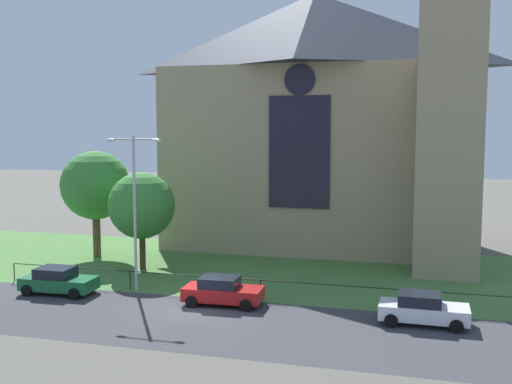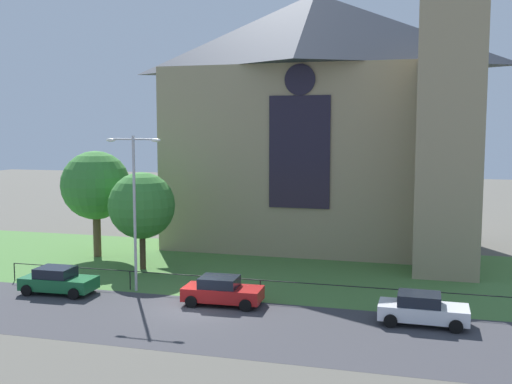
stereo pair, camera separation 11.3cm
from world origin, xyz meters
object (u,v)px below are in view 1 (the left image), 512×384
(streetlamp_near, at_px, (134,194))
(parked_car_red, at_px, (222,291))
(tree_left_near, at_px, (142,206))
(tree_left_far, at_px, (95,186))
(parked_car_white, at_px, (423,309))
(church_building, at_px, (322,117))
(parked_car_green, at_px, (58,281))

(streetlamp_near, relative_size, parked_car_red, 2.11)
(tree_left_near, height_order, parked_car_red, tree_left_near)
(tree_left_near, bearing_deg, tree_left_far, 150.94)
(streetlamp_near, distance_m, parked_car_white, 16.84)
(parked_car_red, bearing_deg, streetlamp_near, 164.81)
(tree_left_near, distance_m, parked_car_white, 19.63)
(parked_car_white, bearing_deg, church_building, 113.99)
(streetlamp_near, xyz_separation_m, parked_car_red, (5.69, -1.32, -4.90))
(tree_left_near, distance_m, parked_car_red, 10.61)
(church_building, relative_size, parked_car_red, 6.10)
(tree_left_near, bearing_deg, parked_car_red, -39.51)
(streetlamp_near, bearing_deg, parked_car_white, -6.68)
(church_building, height_order, parked_car_white, church_building)
(church_building, distance_m, tree_left_near, 16.40)
(tree_left_far, relative_size, tree_left_near, 1.19)
(church_building, xyz_separation_m, parked_car_green, (-12.24, -18.09, -9.53))
(tree_left_far, xyz_separation_m, tree_left_near, (5.01, -2.79, -0.95))
(tree_left_near, height_order, parked_car_white, tree_left_near)
(church_building, height_order, parked_car_green, church_building)
(streetlamp_near, height_order, parked_car_green, streetlamp_near)
(tree_left_far, distance_m, tree_left_near, 5.81)
(church_building, relative_size, streetlamp_near, 2.90)
(tree_left_far, distance_m, parked_car_white, 25.40)
(tree_left_far, height_order, streetlamp_near, streetlamp_near)
(tree_left_far, xyz_separation_m, parked_car_white, (23.04, -9.70, -4.50))
(church_building, height_order, tree_left_near, church_building)
(tree_left_far, bearing_deg, streetlamp_near, -48.07)
(parked_car_green, bearing_deg, parked_car_white, -2.11)
(tree_left_far, relative_size, parked_car_green, 1.83)
(church_building, relative_size, parked_car_white, 6.15)
(church_building, relative_size, tree_left_far, 3.34)
(parked_car_red, bearing_deg, tree_left_near, 138.34)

